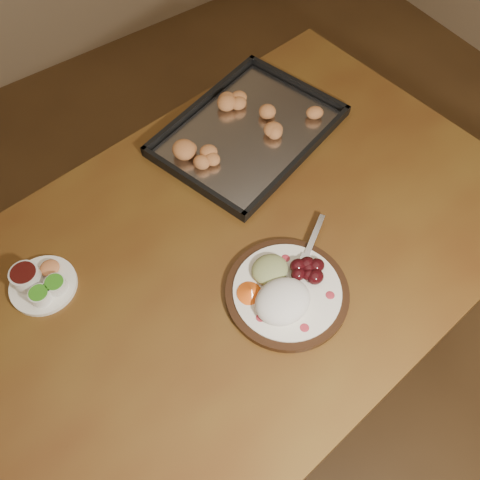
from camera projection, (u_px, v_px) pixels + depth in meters
ground at (265, 414)px, 1.76m from camera, size 4.00×4.00×0.00m
dining_table at (221, 280)px, 1.29m from camera, size 1.59×1.07×0.75m
dinner_plate at (285, 291)px, 1.15m from camera, size 0.33×0.27×0.06m
condiment_saucer at (40, 283)px, 1.16m from camera, size 0.15×0.15×0.05m
baking_tray at (248, 131)px, 1.40m from camera, size 0.54×0.46×0.05m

